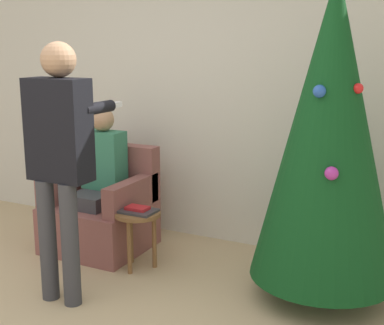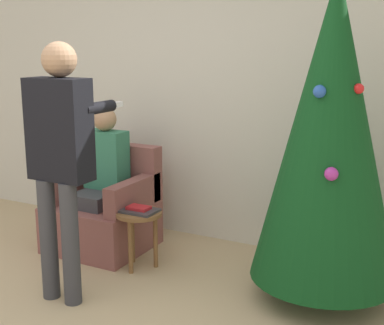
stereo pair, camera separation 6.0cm
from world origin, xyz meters
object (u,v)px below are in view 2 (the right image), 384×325
(side_stool, at_px, (139,222))
(armchair, at_px, (105,212))
(person_standing, at_px, (60,149))
(christmas_tree, at_px, (330,130))
(person_seated, at_px, (101,174))

(side_stool, bearing_deg, armchair, 154.59)
(armchair, height_order, person_standing, person_standing)
(christmas_tree, relative_size, person_seated, 1.82)
(person_seated, relative_size, person_standing, 0.69)
(armchair, height_order, side_stool, armchair)
(person_seated, height_order, side_stool, person_seated)
(christmas_tree, bearing_deg, person_standing, -153.12)
(armchair, distance_m, person_standing, 1.23)
(person_standing, bearing_deg, person_seated, 111.44)
(armchair, bearing_deg, person_seated, -90.00)
(christmas_tree, distance_m, armchair, 2.13)
(armchair, bearing_deg, side_stool, -25.41)
(person_seated, xyz_separation_m, side_stool, (0.52, -0.22, -0.28))
(armchair, xyz_separation_m, person_standing, (0.35, -0.91, 0.76))
(christmas_tree, distance_m, person_seated, 2.01)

